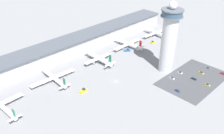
# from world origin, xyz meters

# --- Properties ---
(ground_plane) EXTENTS (1000.00, 1000.00, 0.00)m
(ground_plane) POSITION_xyz_m (0.00, 0.00, 0.00)
(ground_plane) COLOR gray
(terminal_building) EXTENTS (274.62, 25.00, 15.76)m
(terminal_building) POSITION_xyz_m (0.00, 70.00, 7.98)
(terminal_building) COLOR #B2B2B7
(terminal_building) RESTS_ON ground
(control_tower) EXTENTS (18.55, 18.55, 63.25)m
(control_tower) POSITION_xyz_m (46.07, -18.41, 31.20)
(control_tower) COLOR #BCBCC1
(control_tower) RESTS_ON ground
(parking_lot_surface) EXTENTS (64.00, 40.00, 0.01)m
(parking_lot_surface) POSITION_xyz_m (50.36, -44.76, 0.00)
(parking_lot_surface) COLOR #424247
(parking_lot_surface) RESTS_ON ground
(airplane_gate_alpha) EXTENTS (35.60, 44.42, 11.15)m
(airplane_gate_alpha) POSITION_xyz_m (-85.02, 32.38, 3.89)
(airplane_gate_alpha) COLOR silver
(airplane_gate_alpha) RESTS_ON ground
(airplane_gate_bravo) EXTENTS (41.90, 37.15, 11.30)m
(airplane_gate_bravo) POSITION_xyz_m (-37.55, 36.59, 3.75)
(airplane_gate_bravo) COLOR white
(airplane_gate_bravo) RESTS_ON ground
(airplane_gate_charlie) EXTENTS (31.03, 35.50, 14.41)m
(airplane_gate_charlie) POSITION_xyz_m (11.78, 34.91, 4.71)
(airplane_gate_charlie) COLOR silver
(airplane_gate_charlie) RESTS_ON ground
(airplane_gate_delta) EXTENTS (39.73, 35.15, 12.79)m
(airplane_gate_delta) POSITION_xyz_m (57.34, 38.02, 4.03)
(airplane_gate_delta) COLOR white
(airplane_gate_delta) RESTS_ON ground
(airplane_gate_echo) EXTENTS (37.57, 33.10, 12.18)m
(airplane_gate_echo) POSITION_xyz_m (104.23, 36.42, 4.10)
(airplane_gate_echo) COLOR silver
(airplane_gate_echo) RESTS_ON ground
(service_truck_catering) EXTENTS (6.81, 5.93, 2.89)m
(service_truck_catering) POSITION_xyz_m (49.73, 32.03, 1.00)
(service_truck_catering) COLOR black
(service_truck_catering) RESTS_ON ground
(service_truck_fuel) EXTENTS (6.89, 2.90, 2.83)m
(service_truck_fuel) POSITION_xyz_m (-29.23, 7.21, 0.98)
(service_truck_fuel) COLOR black
(service_truck_fuel) RESTS_ON ground
(service_truck_baggage) EXTENTS (5.87, 2.66, 2.71)m
(service_truck_baggage) POSITION_xyz_m (85.25, 25.70, 0.94)
(service_truck_baggage) COLOR black
(service_truck_baggage) RESTS_ON ground
(car_red_hatchback) EXTENTS (1.90, 4.36, 1.41)m
(car_red_hatchback) POSITION_xyz_m (50.54, -31.15, 0.54)
(car_red_hatchback) COLOR black
(car_red_hatchback) RESTS_ON ground
(car_navy_sedan) EXTENTS (1.91, 4.68, 1.36)m
(car_navy_sedan) POSITION_xyz_m (24.72, -44.91, 0.52)
(car_navy_sedan) COLOR black
(car_navy_sedan) RESTS_ON ground
(car_green_van) EXTENTS (1.84, 4.37, 1.41)m
(car_green_van) POSITION_xyz_m (49.81, -57.73, 0.54)
(car_green_van) COLOR black
(car_green_van) RESTS_ON ground
(car_grey_coupe) EXTENTS (1.93, 4.65, 1.46)m
(car_grey_coupe) POSITION_xyz_m (75.84, -44.84, 0.57)
(car_grey_coupe) COLOR black
(car_grey_coupe) RESTS_ON ground
(car_black_suv) EXTENTS (1.80, 4.71, 1.56)m
(car_black_suv) POSITION_xyz_m (63.56, -44.82, 0.60)
(car_black_suv) COLOR black
(car_black_suv) RESTS_ON ground
(car_yellow_taxi) EXTENTS (2.01, 4.62, 1.41)m
(car_yellow_taxi) POSITION_xyz_m (50.25, -44.94, 0.55)
(car_yellow_taxi) COLOR black
(car_yellow_taxi) RESTS_ON ground
(car_blue_compact) EXTENTS (1.85, 4.66, 1.50)m
(car_blue_compact) POSITION_xyz_m (76.17, -58.67, 0.58)
(car_blue_compact) COLOR black
(car_blue_compact) RESTS_ON ground
(car_maroon_suv) EXTENTS (1.83, 4.21, 1.41)m
(car_maroon_suv) POSITION_xyz_m (37.48, -31.46, 0.55)
(car_maroon_suv) COLOR black
(car_maroon_suv) RESTS_ON ground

